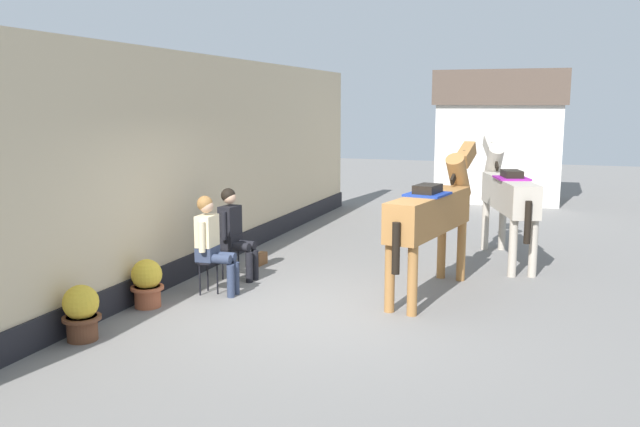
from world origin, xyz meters
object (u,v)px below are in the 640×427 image
at_px(seated_visitor_far, 234,229).
at_px(saddled_horse_far, 507,193).
at_px(satchel_bag, 260,259).
at_px(saddled_horse_near, 433,212).
at_px(seated_visitor_near, 211,240).
at_px(flower_planter_far, 147,282).
at_px(flower_planter_near, 81,312).

relative_size(seated_visitor_far, saddled_horse_far, 0.48).
relative_size(seated_visitor_far, satchel_bag, 4.96).
relative_size(saddled_horse_near, saddled_horse_far, 1.03).
relative_size(seated_visitor_near, seated_visitor_far, 1.00).
height_order(seated_visitor_far, flower_planter_far, seated_visitor_far).
relative_size(saddled_horse_near, satchel_bag, 10.61).
bearing_deg(satchel_bag, saddled_horse_far, -60.65).
height_order(seated_visitor_near, flower_planter_near, seated_visitor_near).
relative_size(seated_visitor_far, saddled_horse_near, 0.47).
xyz_separation_m(flower_planter_near, satchel_bag, (0.42, 3.92, -0.23)).
xyz_separation_m(saddled_horse_near, saddled_horse_far, (0.84, 2.38, 0.00)).
distance_m(seated_visitor_far, saddled_horse_far, 4.63).
distance_m(saddled_horse_far, satchel_bag, 4.28).
xyz_separation_m(seated_visitor_near, flower_planter_far, (-0.51, -0.82, -0.44)).
height_order(seated_visitor_near, saddled_horse_far, saddled_horse_far).
bearing_deg(seated_visitor_near, saddled_horse_far, 42.85).
distance_m(seated_visitor_near, seated_visitor_far, 0.84).
distance_m(saddled_horse_near, flower_planter_near, 4.73).
xyz_separation_m(flower_planter_near, flower_planter_far, (-0.01, 1.31, 0.00)).
relative_size(seated_visitor_near, flower_planter_far, 2.17).
bearing_deg(saddled_horse_far, flower_planter_near, -127.07).
bearing_deg(satchel_bag, saddled_horse_near, -97.86).
bearing_deg(saddled_horse_far, seated_visitor_far, -145.50).
xyz_separation_m(saddled_horse_near, satchel_bag, (-2.96, 0.71, -1.06)).
height_order(flower_planter_near, flower_planter_far, same).
bearing_deg(seated_visitor_far, seated_visitor_near, -84.64).
height_order(saddled_horse_near, saddled_horse_far, same).
bearing_deg(flower_planter_near, flower_planter_far, 90.63).
relative_size(seated_visitor_far, flower_planter_far, 2.17).
bearing_deg(saddled_horse_far, flower_planter_far, -134.72).
height_order(saddled_horse_far, flower_planter_near, saddled_horse_far).
xyz_separation_m(seated_visitor_near, seated_visitor_far, (-0.08, 0.84, 0.00)).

